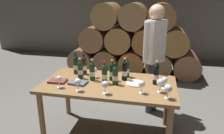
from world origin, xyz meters
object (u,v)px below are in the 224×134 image
at_px(serving_plate, 135,83).
at_px(wine_glass_6, 95,70).
at_px(wine_glass_4, 160,83).
at_px(dining_table, 109,89).
at_px(wine_bottle_6, 92,71).
at_px(wine_bottle_1, 127,68).
at_px(wine_glass_5, 142,84).
at_px(wine_bottle_4, 76,65).
at_px(wine_bottle_5, 112,71).
at_px(wine_bottle_9, 84,65).
at_px(wine_bottle_3, 80,69).
at_px(wine_bottle_7, 104,74).
at_px(sommelier_presenting, 155,50).
at_px(wine_bottle_8, 125,71).
at_px(leather_ledger, 58,81).
at_px(wine_glass_3, 164,81).
at_px(wine_glass_0, 59,79).
at_px(wine_glass_2, 105,85).
at_px(wine_glass_1, 168,89).
at_px(tasting_notebook, 78,83).
at_px(wine_bottle_2, 115,75).
at_px(wine_glass_7, 78,82).
at_px(wine_bottle_0, 156,74).

bearing_deg(serving_plate, wine_glass_6, 168.99).
bearing_deg(wine_glass_4, dining_table, 167.38).
bearing_deg(wine_bottle_6, wine_bottle_1, 28.06).
bearing_deg(serving_plate, wine_glass_5, -68.71).
height_order(wine_bottle_4, wine_bottle_5, wine_bottle_4).
height_order(wine_bottle_9, serving_plate, wine_bottle_9).
bearing_deg(dining_table, wine_bottle_9, 148.67).
distance_m(wine_bottle_3, wine_bottle_4, 0.20).
distance_m(wine_bottle_7, sommelier_presenting, 0.98).
bearing_deg(wine_bottle_1, wine_bottle_8, -93.58).
relative_size(wine_bottle_4, wine_glass_5, 2.02).
bearing_deg(leather_ledger, wine_bottle_7, 5.31).
relative_size(wine_bottle_5, wine_glass_3, 1.90).
height_order(wine_glass_0, leather_ledger, wine_glass_0).
xyz_separation_m(wine_glass_0, serving_plate, (0.89, 0.31, -0.10)).
relative_size(wine_bottle_7, wine_glass_2, 1.87).
distance_m(wine_bottle_7, wine_glass_5, 0.52).
bearing_deg(wine_glass_0, wine_bottle_7, 26.25).
bearing_deg(leather_ledger, wine_bottle_5, 14.72).
bearing_deg(dining_table, wine_bottle_6, 167.71).
relative_size(wine_bottle_9, wine_glass_1, 1.82).
height_order(wine_glass_1, leather_ledger, wine_glass_1).
distance_m(dining_table, wine_bottle_7, 0.22).
height_order(wine_glass_3, leather_ledger, wine_glass_3).
bearing_deg(wine_bottle_3, wine_glass_4, -12.09).
height_order(dining_table, tasting_notebook, tasting_notebook).
relative_size(wine_bottle_8, wine_glass_4, 1.87).
bearing_deg(wine_bottle_2, wine_glass_5, -29.27).
xyz_separation_m(wine_bottle_1, sommelier_presenting, (0.35, 0.47, 0.16)).
bearing_deg(wine_glass_2, wine_bottle_8, 72.50).
relative_size(wine_bottle_6, wine_glass_3, 1.95).
bearing_deg(wine_bottle_9, wine_glass_3, -14.67).
xyz_separation_m(wine_bottle_4, wine_glass_2, (0.57, -0.57, -0.02)).
distance_m(wine_bottle_3, wine_bottle_7, 0.38).
distance_m(wine_bottle_9, wine_glass_1, 1.27).
bearing_deg(wine_bottle_5, dining_table, -100.43).
xyz_separation_m(wine_glass_4, wine_glass_6, (-0.88, 0.30, -0.01)).
distance_m(wine_glass_0, wine_glass_3, 1.27).
bearing_deg(wine_glass_7, tasting_notebook, 111.14).
bearing_deg(leather_ledger, tasting_notebook, -3.15).
distance_m(wine_bottle_8, wine_glass_6, 0.41).
height_order(wine_bottle_3, tasting_notebook, wine_bottle_3).
distance_m(wine_bottle_0, wine_bottle_8, 0.41).
height_order(wine_bottle_8, wine_glass_6, wine_bottle_8).
bearing_deg(serving_plate, wine_bottle_1, 121.61).
distance_m(wine_glass_1, wine_glass_3, 0.26).
bearing_deg(wine_bottle_1, wine_bottle_4, -177.12).
distance_m(wine_glass_4, sommelier_presenting, 0.92).
xyz_separation_m(wine_bottle_6, wine_glass_1, (0.96, -0.35, -0.01)).
bearing_deg(wine_glass_1, dining_table, 157.83).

